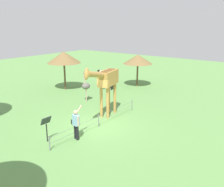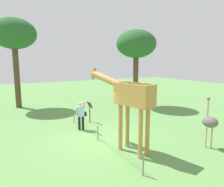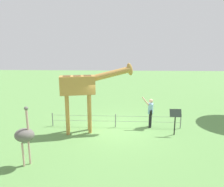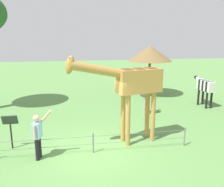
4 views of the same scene
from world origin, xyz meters
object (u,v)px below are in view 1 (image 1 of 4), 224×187
Objects in this scene: ostrich at (86,86)px; info_sign at (46,124)px; visitor at (76,123)px; shade_hut_far at (64,57)px; shade_hut_near at (138,59)px; zebra at (108,76)px; giraffe at (106,81)px.

ostrich is 1.70× the size of info_sign.
shade_hut_far reaches higher than visitor.
ostrich is 0.76× the size of shade_hut_near.
shade_hut_near is at bearing -168.87° from info_sign.
shade_hut_far is at bearing -50.24° from zebra.
giraffe reaches higher than shade_hut_far.
zebra is at bearing -150.62° from visitor.
giraffe is 4.74m from info_sign.
giraffe reaches higher than visitor.
zebra is 1.38× the size of info_sign.
ostrich reaches higher than zebra.
shade_hut_near is at bearing 174.52° from ostrich.
giraffe is at bearing 67.32° from shade_hut_far.
visitor is at bearing 137.95° from info_sign.
giraffe is at bearing 37.68° from zebra.
ostrich is (-5.01, -4.02, 0.27)m from visitor.
shade_hut_near reaches higher than ostrich.
visitor is at bearing 29.38° from zebra.
info_sign is at bearing 21.97° from zebra.
giraffe is at bearing 18.30° from shade_hut_near.
giraffe is 8.29m from shade_hut_near.
visitor is at bearing 38.76° from ostrich.
visitor is 0.95× the size of zebra.
ostrich is at bearing -115.86° from giraffe.
shade_hut_near is at bearing -161.70° from giraffe.
info_sign is (9.94, 4.01, -0.21)m from zebra.
visitor is 0.51× the size of shade_hut_far.
visitor is 1.46m from info_sign.
visitor reaches higher than zebra.
shade_hut_near reaches higher than zebra.
shade_hut_near is at bearing 147.47° from zebra.
zebra is 3.97m from ostrich.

